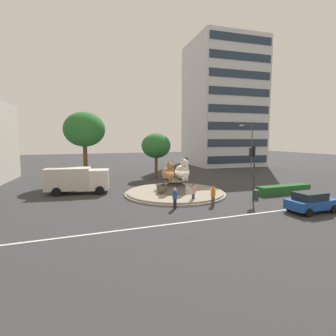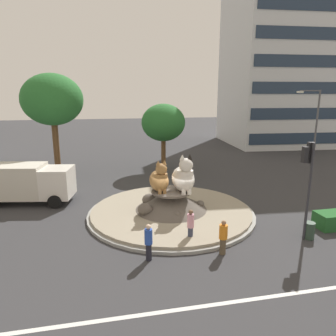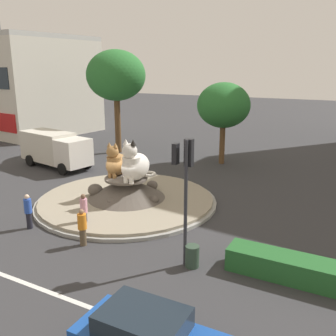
# 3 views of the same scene
# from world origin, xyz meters

# --- Properties ---
(ground_plane) EXTENTS (160.00, 160.00, 0.00)m
(ground_plane) POSITION_xyz_m (0.00, 0.00, 0.00)
(ground_plane) COLOR #333335
(lane_centreline) EXTENTS (112.00, 0.20, 0.01)m
(lane_centreline) POSITION_xyz_m (0.00, -8.81, 0.00)
(lane_centreline) COLOR silver
(lane_centreline) RESTS_ON ground
(roundabout_island) EXTENTS (10.49, 10.49, 1.54)m
(roundabout_island) POSITION_xyz_m (-0.02, 0.01, 0.50)
(roundabout_island) COLOR gray
(roundabout_island) RESTS_ON ground
(cat_statue_tabby) EXTENTS (1.36, 2.18, 2.05)m
(cat_statue_tabby) POSITION_xyz_m (-0.72, 0.09, 2.29)
(cat_statue_tabby) COLOR #9E703D
(cat_statue_tabby) RESTS_ON roundabout_island
(cat_statue_white) EXTENTS (1.56, 2.49, 2.43)m
(cat_statue_white) POSITION_xyz_m (0.75, -0.21, 2.43)
(cat_statue_white) COLOR silver
(cat_statue_white) RESTS_ON roundabout_island
(traffic_light_mast) EXTENTS (0.72, 0.52, 5.12)m
(traffic_light_mast) POSITION_xyz_m (6.03, -4.74, 3.75)
(traffic_light_mast) COLOR #2D2D33
(traffic_light_mast) RESTS_ON ground
(office_tower) EXTENTS (15.15, 14.95, 26.38)m
(office_tower) POSITION_xyz_m (21.79, 25.57, 13.19)
(office_tower) COLOR silver
(office_tower) RESTS_ON ground
(broadleaf_tree_behind_island) EXTENTS (5.26, 5.26, 9.22)m
(broadleaf_tree_behind_island) POSITION_xyz_m (-8.26, 10.78, 6.94)
(broadleaf_tree_behind_island) COLOR brown
(broadleaf_tree_behind_island) RESTS_ON ground
(second_tree_near_tower) EXTENTS (4.23, 4.23, 6.57)m
(second_tree_near_tower) POSITION_xyz_m (1.68, 11.39, 4.74)
(second_tree_near_tower) COLOR brown
(second_tree_near_tower) RESTS_ON ground
(streetlight_arm) EXTENTS (2.15, 0.33, 7.82)m
(streetlight_arm) POSITION_xyz_m (14.07, 5.86, 4.50)
(streetlight_arm) COLOR #4C4C51
(streetlight_arm) RESTS_ON ground
(pedestrian_blue_shirt) EXTENTS (0.36, 0.36, 1.76)m
(pedestrian_blue_shirt) POSITION_xyz_m (-2.19, -5.27, 0.93)
(pedestrian_blue_shirt) COLOR black
(pedestrian_blue_shirt) RESTS_ON ground
(pedestrian_orange_shirt) EXTENTS (0.40, 0.40, 1.71)m
(pedestrian_orange_shirt) POSITION_xyz_m (1.35, -5.42, 0.89)
(pedestrian_orange_shirt) COLOR brown
(pedestrian_orange_shirt) RESTS_ON ground
(pedestrian_pink_shirt) EXTENTS (0.36, 0.36, 1.76)m
(pedestrian_pink_shirt) POSITION_xyz_m (0.17, -3.93, 0.93)
(pedestrian_pink_shirt) COLOR #33384C
(pedestrian_pink_shirt) RESTS_ON ground
(delivery_box_truck) EXTENTS (6.71, 3.42, 2.73)m
(delivery_box_truck) POSITION_xyz_m (-9.55, 4.09, 1.53)
(delivery_box_truck) COLOR silver
(delivery_box_truck) RESTS_ON ground
(litter_bin) EXTENTS (0.56, 0.56, 0.90)m
(litter_bin) POSITION_xyz_m (6.41, -4.80, 0.45)
(litter_bin) COLOR #2D4233
(litter_bin) RESTS_ON ground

